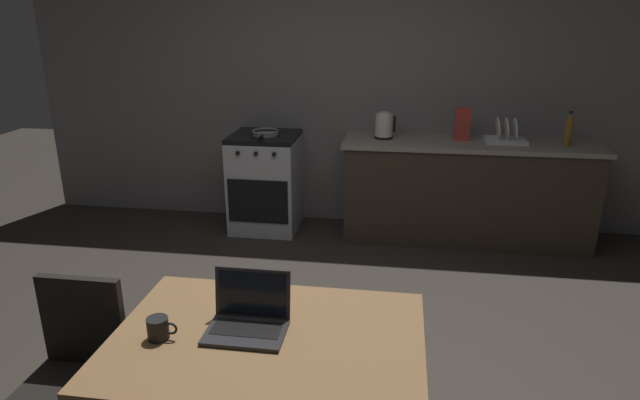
{
  "coord_description": "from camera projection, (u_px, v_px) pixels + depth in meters",
  "views": [
    {
      "loc": [
        0.59,
        -2.64,
        1.95
      ],
      "look_at": [
        0.11,
        0.6,
        0.81
      ],
      "focal_mm": 30.69,
      "sensor_mm": 36.0,
      "label": 1
    }
  ],
  "objects": [
    {
      "name": "ground_plane",
      "position": [
        287.0,
        365.0,
        3.18
      ],
      "size": [
        12.0,
        12.0,
        0.0
      ],
      "primitive_type": "plane",
      "color": "#2D2823"
    },
    {
      "name": "back_wall",
      "position": [
        370.0,
        87.0,
        5.0
      ],
      "size": [
        6.4,
        0.1,
        2.59
      ],
      "primitive_type": "cube",
      "color": "slate",
      "rests_on": "ground_plane"
    },
    {
      "name": "kitchen_counter",
      "position": [
        466.0,
        190.0,
        4.83
      ],
      "size": [
        2.16,
        0.64,
        0.9
      ],
      "color": "#382D23",
      "rests_on": "ground_plane"
    },
    {
      "name": "stove_oven",
      "position": [
        266.0,
        182.0,
        5.07
      ],
      "size": [
        0.6,
        0.62,
        0.9
      ],
      "color": "#B7BABF",
      "rests_on": "ground_plane"
    },
    {
      "name": "dining_table",
      "position": [
        267.0,
        351.0,
        2.21
      ],
      "size": [
        1.25,
        0.89,
        0.71
      ],
      "color": "brown",
      "rests_on": "ground_plane"
    },
    {
      "name": "chair",
      "position": [
        75.0,
        366.0,
        2.36
      ],
      "size": [
        0.4,
        0.4,
        0.87
      ],
      "rotation": [
        0.0,
        0.0,
        -0.34
      ],
      "color": "black",
      "rests_on": "ground_plane"
    },
    {
      "name": "laptop",
      "position": [
        248.0,
        319.0,
        2.22
      ],
      "size": [
        0.32,
        0.25,
        0.23
      ],
      "rotation": [
        0.0,
        0.0,
        0.05
      ],
      "color": "#232326",
      "rests_on": "dining_table"
    },
    {
      "name": "electric_kettle",
      "position": [
        384.0,
        126.0,
        4.75
      ],
      "size": [
        0.18,
        0.16,
        0.23
      ],
      "color": "black",
      "rests_on": "kitchen_counter"
    },
    {
      "name": "bottle",
      "position": [
        569.0,
        129.0,
        4.48
      ],
      "size": [
        0.06,
        0.06,
        0.29
      ],
      "color": "#8C601E",
      "rests_on": "kitchen_counter"
    },
    {
      "name": "frying_pan",
      "position": [
        265.0,
        132.0,
        4.89
      ],
      "size": [
        0.24,
        0.41,
        0.05
      ],
      "color": "gray",
      "rests_on": "stove_oven"
    },
    {
      "name": "coffee_mug",
      "position": [
        158.0,
        328.0,
        2.16
      ],
      "size": [
        0.12,
        0.09,
        0.09
      ],
      "color": "black",
      "rests_on": "dining_table"
    },
    {
      "name": "cereal_box",
      "position": [
        462.0,
        124.0,
        4.66
      ],
      "size": [
        0.13,
        0.05,
        0.28
      ],
      "color": "#B2382D",
      "rests_on": "kitchen_counter"
    },
    {
      "name": "dish_rack",
      "position": [
        506.0,
        137.0,
        4.63
      ],
      "size": [
        0.34,
        0.26,
        0.21
      ],
      "color": "silver",
      "rests_on": "kitchen_counter"
    }
  ]
}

